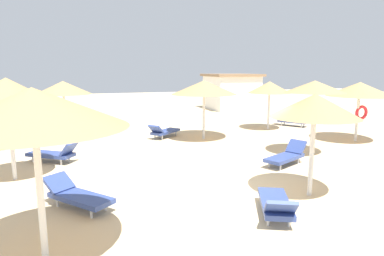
% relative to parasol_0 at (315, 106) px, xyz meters
% --- Properties ---
extents(ground_plane, '(80.00, 80.00, 0.00)m').
position_rel_parasol_0_xyz_m(ground_plane, '(-1.88, 1.36, -2.40)').
color(ground_plane, beige).
extents(parasol_0, '(2.27, 2.27, 2.72)m').
position_rel_parasol_0_xyz_m(parasol_0, '(0.00, 0.00, 0.00)').
color(parasol_0, silver).
rests_on(parasol_0, ground).
extents(parasol_1, '(2.36, 2.36, 2.68)m').
position_rel_parasol_0_xyz_m(parasol_1, '(4.20, 9.12, -0.05)').
color(parasol_1, silver).
rests_on(parasol_1, ground).
extents(parasol_2, '(3.08, 3.08, 3.04)m').
position_rel_parasol_0_xyz_m(parasol_2, '(-6.40, -1.15, 0.30)').
color(parasol_2, silver).
rests_on(parasol_2, ground).
extents(parasol_4, '(3.09, 3.09, 2.82)m').
position_rel_parasol_0_xyz_m(parasol_4, '(-0.18, 7.75, 0.08)').
color(parasol_4, silver).
rests_on(parasol_4, ground).
extents(parasol_6, '(2.38, 2.38, 3.09)m').
position_rel_parasol_0_xyz_m(parasol_6, '(-7.75, 3.90, 0.34)').
color(parasol_6, silver).
rests_on(parasol_6, ground).
extents(parasol_7, '(2.27, 2.27, 2.91)m').
position_rel_parasol_0_xyz_m(parasol_7, '(2.76, 3.53, 0.26)').
color(parasol_7, silver).
rests_on(parasol_7, ground).
extents(parasol_8, '(2.93, 2.93, 2.76)m').
position_rel_parasol_0_xyz_m(parasol_8, '(6.48, 5.08, 0.02)').
color(parasol_8, silver).
rests_on(parasol_8, ground).
extents(parasol_9, '(2.76, 2.76, 2.76)m').
position_rel_parasol_0_xyz_m(parasol_9, '(-6.57, 10.83, 0.02)').
color(parasol_9, silver).
rests_on(parasol_9, ground).
extents(lounger_0, '(1.36, 1.98, 0.74)m').
position_rel_parasol_0_xyz_m(lounger_0, '(-1.59, -0.88, -2.08)').
color(lounger_0, '#33478C').
rests_on(lounger_0, ground).
extents(lounger_1, '(1.61, 1.89, 0.76)m').
position_rel_parasol_0_xyz_m(lounger_1, '(6.07, 9.68, -2.08)').
color(lounger_1, '#33478C').
rests_on(lounger_1, ground).
extents(lounger_2, '(1.71, 1.86, 0.71)m').
position_rel_parasol_0_xyz_m(lounger_2, '(-5.90, 1.08, -2.08)').
color(lounger_2, '#33478C').
rests_on(lounger_2, ground).
extents(lounger_4, '(1.83, 1.72, 0.75)m').
position_rel_parasol_0_xyz_m(lounger_4, '(-1.93, 8.65, -2.08)').
color(lounger_4, '#33478C').
rests_on(lounger_4, ground).
extents(lounger_6, '(1.89, 1.58, 0.79)m').
position_rel_parasol_0_xyz_m(lounger_6, '(-6.75, 5.57, -2.07)').
color(lounger_6, '#33478C').
rests_on(lounger_6, ground).
extents(lounger_7, '(1.95, 1.39, 0.78)m').
position_rel_parasol_0_xyz_m(lounger_7, '(1.07, 2.68, -2.08)').
color(lounger_7, '#33478C').
rests_on(lounger_7, ground).
extents(bench_0, '(1.54, 0.61, 0.49)m').
position_rel_parasol_0_xyz_m(bench_0, '(-8.82, 12.46, -2.05)').
color(bench_0, brown).
rests_on(bench_0, ground).
extents(bench_1, '(0.56, 1.53, 0.49)m').
position_rel_parasol_0_xyz_m(bench_1, '(-4.87, 14.22, -2.05)').
color(bench_1, brown).
rests_on(bench_1, ground).
extents(beach_cabana, '(4.06, 4.38, 2.97)m').
position_rel_parasol_0_xyz_m(beach_cabana, '(6.27, 18.59, -0.90)').
color(beach_cabana, white).
rests_on(beach_cabana, ground).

